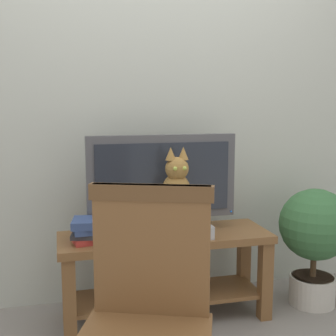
{
  "coord_description": "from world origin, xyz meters",
  "views": [
    {
      "loc": [
        -0.59,
        -1.95,
        1.27
      ],
      "look_at": [
        0.0,
        0.43,
        0.9
      ],
      "focal_mm": 47.81,
      "sensor_mm": 36.0,
      "label": 1
    }
  ],
  "objects_px": {
    "wooden_chair": "(147,306)",
    "book_stack": "(92,230)",
    "media_box": "(175,229)",
    "potted_plant": "(315,235)",
    "tv": "(163,181)",
    "cat": "(176,196)",
    "tv_stand": "(166,260)"
  },
  "relations": [
    {
      "from": "tv_stand",
      "to": "cat",
      "type": "bearing_deg",
      "value": -55.95
    },
    {
      "from": "media_box",
      "to": "wooden_chair",
      "type": "height_order",
      "value": "wooden_chair"
    },
    {
      "from": "cat",
      "to": "book_stack",
      "type": "height_order",
      "value": "cat"
    },
    {
      "from": "tv",
      "to": "wooden_chair",
      "type": "distance_m",
      "value": 1.09
    },
    {
      "from": "tv",
      "to": "potted_plant",
      "type": "relative_size",
      "value": 1.18
    },
    {
      "from": "tv",
      "to": "potted_plant",
      "type": "distance_m",
      "value": 1.01
    },
    {
      "from": "tv",
      "to": "book_stack",
      "type": "bearing_deg",
      "value": -165.13
    },
    {
      "from": "media_box",
      "to": "book_stack",
      "type": "bearing_deg",
      "value": -179.46
    },
    {
      "from": "tv_stand",
      "to": "cat",
      "type": "distance_m",
      "value": 0.4
    },
    {
      "from": "cat",
      "to": "book_stack",
      "type": "xyz_separation_m",
      "value": [
        -0.46,
        0.01,
        -0.17
      ]
    },
    {
      "from": "tv",
      "to": "wooden_chair",
      "type": "xyz_separation_m",
      "value": [
        -0.3,
        -1.02,
        -0.26
      ]
    },
    {
      "from": "media_box",
      "to": "wooden_chair",
      "type": "xyz_separation_m",
      "value": [
        -0.34,
        -0.91,
        0.0
      ]
    },
    {
      "from": "cat",
      "to": "tv",
      "type": "bearing_deg",
      "value": 108.27
    },
    {
      "from": "tv_stand",
      "to": "potted_plant",
      "type": "distance_m",
      "value": 0.95
    },
    {
      "from": "tv_stand",
      "to": "book_stack",
      "type": "bearing_deg",
      "value": -173.48
    },
    {
      "from": "tv",
      "to": "cat",
      "type": "distance_m",
      "value": 0.15
    },
    {
      "from": "cat",
      "to": "potted_plant",
      "type": "relative_size",
      "value": 0.6
    },
    {
      "from": "potted_plant",
      "to": "tv",
      "type": "bearing_deg",
      "value": 173.33
    },
    {
      "from": "cat",
      "to": "book_stack",
      "type": "relative_size",
      "value": 1.7
    },
    {
      "from": "tv",
      "to": "potted_plant",
      "type": "height_order",
      "value": "tv"
    },
    {
      "from": "media_box",
      "to": "potted_plant",
      "type": "distance_m",
      "value": 0.91
    },
    {
      "from": "tv_stand",
      "to": "tv",
      "type": "height_order",
      "value": "tv"
    },
    {
      "from": "tv",
      "to": "media_box",
      "type": "bearing_deg",
      "value": -69.6
    },
    {
      "from": "tv_stand",
      "to": "wooden_chair",
      "type": "distance_m",
      "value": 1.02
    },
    {
      "from": "book_stack",
      "to": "potted_plant",
      "type": "height_order",
      "value": "potted_plant"
    },
    {
      "from": "tv_stand",
      "to": "tv",
      "type": "xyz_separation_m",
      "value": [
        0.0,
        0.06,
        0.46
      ]
    },
    {
      "from": "wooden_chair",
      "to": "book_stack",
      "type": "relative_size",
      "value": 3.74
    },
    {
      "from": "tv_stand",
      "to": "media_box",
      "type": "bearing_deg",
      "value": -47.6
    },
    {
      "from": "potted_plant",
      "to": "tv_stand",
      "type": "bearing_deg",
      "value": 177.19
    },
    {
      "from": "media_box",
      "to": "cat",
      "type": "bearing_deg",
      "value": -86.16
    },
    {
      "from": "media_box",
      "to": "wooden_chair",
      "type": "relative_size",
      "value": 0.4
    },
    {
      "from": "tv_stand",
      "to": "book_stack",
      "type": "height_order",
      "value": "book_stack"
    }
  ]
}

